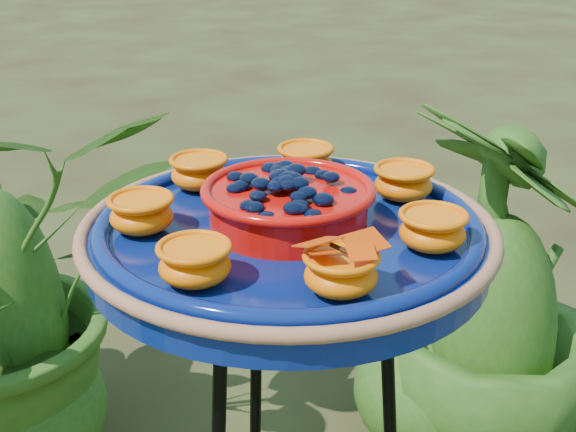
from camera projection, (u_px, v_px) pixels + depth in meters
name	position (u px, v px, depth m)	size (l,w,h in m)	color
feeder_dish	(288.00, 228.00, 0.94)	(0.61, 0.61, 0.11)	navy
shrub_back_left	(1.00, 287.00, 1.88)	(0.83, 0.72, 0.93)	#234813
shrub_back_right	(498.00, 297.00, 1.85)	(0.51, 0.51, 0.91)	#234813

